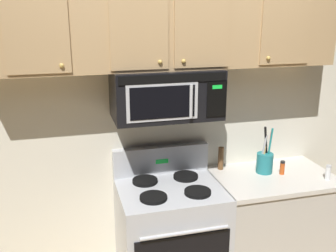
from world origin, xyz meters
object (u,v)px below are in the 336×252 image
(stove_range, at_px, (170,239))
(salt_shaker, at_px, (328,172))
(over_range_microwave, at_px, (166,94))
(utensil_crock_teal, at_px, (265,161))
(pepper_mill, at_px, (221,158))
(spice_jar, at_px, (282,168))

(stove_range, xyz_separation_m, salt_shaker, (1.20, -0.17, 0.49))
(over_range_microwave, bearing_deg, utensil_crock_teal, -3.02)
(stove_range, height_order, salt_shaker, stove_range)
(stove_range, relative_size, pepper_mill, 5.98)
(salt_shaker, bearing_deg, utensil_crock_teal, 148.43)
(over_range_microwave, distance_m, spice_jar, 1.11)
(over_range_microwave, bearing_deg, spice_jar, -6.95)
(stove_range, xyz_separation_m, over_range_microwave, (-0.00, 0.12, 1.11))
(salt_shaker, xyz_separation_m, pepper_mill, (-0.71, 0.40, 0.04))
(pepper_mill, xyz_separation_m, spice_jar, (0.43, -0.22, -0.04))
(over_range_microwave, relative_size, utensil_crock_teal, 1.97)
(stove_range, distance_m, spice_jar, 1.03)
(salt_shaker, bearing_deg, over_range_microwave, 166.43)
(stove_range, relative_size, salt_shaker, 9.77)
(stove_range, bearing_deg, pepper_mill, 25.02)
(utensil_crock_teal, height_order, salt_shaker, utensil_crock_teal)
(utensil_crock_teal, xyz_separation_m, pepper_mill, (-0.31, 0.15, -0.00))
(salt_shaker, relative_size, pepper_mill, 0.61)
(stove_range, relative_size, spice_jar, 10.20)
(spice_jar, bearing_deg, over_range_microwave, 173.05)
(over_range_microwave, xyz_separation_m, pepper_mill, (0.48, 0.11, -0.58))
(pepper_mill, bearing_deg, over_range_microwave, -167.26)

